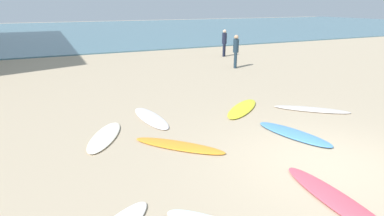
{
  "coord_description": "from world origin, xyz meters",
  "views": [
    {
      "loc": [
        -4.94,
        -4.08,
        3.09
      ],
      "look_at": [
        -1.28,
        3.69,
        0.3
      ],
      "focal_mm": 30.02,
      "sensor_mm": 36.0,
      "label": 1
    }
  ],
  "objects_px": {
    "surfboard_2": "(242,108)",
    "beachgoer_mid": "(236,50)",
    "surfboard_3": "(105,137)",
    "surfboard_5": "(179,146)",
    "surfboard_1": "(151,118)",
    "surfboard_7": "(294,134)",
    "surfboard_4": "(312,109)",
    "surfboard_6": "(338,201)",
    "beachgoer_near": "(224,42)"
  },
  "relations": [
    {
      "from": "surfboard_2",
      "to": "beachgoer_mid",
      "type": "relative_size",
      "value": 1.3
    },
    {
      "from": "surfboard_3",
      "to": "surfboard_5",
      "type": "height_order",
      "value": "surfboard_3"
    },
    {
      "from": "surfboard_1",
      "to": "surfboard_7",
      "type": "bearing_deg",
      "value": 132.86
    },
    {
      "from": "beachgoer_mid",
      "to": "surfboard_4",
      "type": "bearing_deg",
      "value": 15.16
    },
    {
      "from": "surfboard_1",
      "to": "surfboard_2",
      "type": "relative_size",
      "value": 0.96
    },
    {
      "from": "surfboard_7",
      "to": "beachgoer_mid",
      "type": "xyz_separation_m",
      "value": [
        3.45,
        8.08,
        0.87
      ]
    },
    {
      "from": "surfboard_4",
      "to": "surfboard_6",
      "type": "distance_m",
      "value": 4.96
    },
    {
      "from": "surfboard_4",
      "to": "surfboard_6",
      "type": "bearing_deg",
      "value": 2.18
    },
    {
      "from": "beachgoer_near",
      "to": "surfboard_2",
      "type": "bearing_deg",
      "value": -164.88
    },
    {
      "from": "surfboard_5",
      "to": "beachgoer_mid",
      "type": "distance_m",
      "value": 9.82
    },
    {
      "from": "beachgoer_near",
      "to": "beachgoer_mid",
      "type": "distance_m",
      "value": 3.74
    },
    {
      "from": "surfboard_2",
      "to": "surfboard_6",
      "type": "relative_size",
      "value": 0.88
    },
    {
      "from": "surfboard_2",
      "to": "surfboard_6",
      "type": "distance_m",
      "value": 4.94
    },
    {
      "from": "surfboard_1",
      "to": "surfboard_4",
      "type": "height_order",
      "value": "same"
    },
    {
      "from": "surfboard_1",
      "to": "surfboard_4",
      "type": "bearing_deg",
      "value": 159.83
    },
    {
      "from": "surfboard_2",
      "to": "beachgoer_mid",
      "type": "height_order",
      "value": "beachgoer_mid"
    },
    {
      "from": "surfboard_1",
      "to": "surfboard_6",
      "type": "xyz_separation_m",
      "value": [
        1.5,
        -5.15,
        0.01
      ]
    },
    {
      "from": "surfboard_2",
      "to": "surfboard_5",
      "type": "relative_size",
      "value": 0.97
    },
    {
      "from": "surfboard_3",
      "to": "surfboard_4",
      "type": "height_order",
      "value": "surfboard_3"
    },
    {
      "from": "surfboard_3",
      "to": "surfboard_4",
      "type": "distance_m",
      "value": 6.14
    },
    {
      "from": "surfboard_2",
      "to": "surfboard_5",
      "type": "distance_m",
      "value": 3.27
    },
    {
      "from": "surfboard_6",
      "to": "beachgoer_mid",
      "type": "bearing_deg",
      "value": 68.91
    },
    {
      "from": "surfboard_4",
      "to": "surfboard_2",
      "type": "bearing_deg",
      "value": -75.05
    },
    {
      "from": "surfboard_4",
      "to": "surfboard_5",
      "type": "relative_size",
      "value": 1.01
    },
    {
      "from": "surfboard_6",
      "to": "surfboard_2",
      "type": "bearing_deg",
      "value": 77.72
    },
    {
      "from": "surfboard_2",
      "to": "beachgoer_mid",
      "type": "xyz_separation_m",
      "value": [
        3.46,
        5.84,
        0.87
      ]
    },
    {
      "from": "surfboard_2",
      "to": "surfboard_3",
      "type": "relative_size",
      "value": 1.11
    },
    {
      "from": "beachgoer_near",
      "to": "surfboard_7",
      "type": "bearing_deg",
      "value": -160.09
    },
    {
      "from": "surfboard_1",
      "to": "beachgoer_mid",
      "type": "distance_m",
      "value": 8.35
    },
    {
      "from": "surfboard_6",
      "to": "surfboard_7",
      "type": "height_order",
      "value": "surfboard_7"
    },
    {
      "from": "surfboard_4",
      "to": "surfboard_7",
      "type": "height_order",
      "value": "surfboard_7"
    },
    {
      "from": "beachgoer_near",
      "to": "beachgoer_mid",
      "type": "height_order",
      "value": "beachgoer_mid"
    },
    {
      "from": "surfboard_1",
      "to": "surfboard_3",
      "type": "bearing_deg",
      "value": 25.37
    },
    {
      "from": "surfboard_4",
      "to": "beachgoer_near",
      "type": "height_order",
      "value": "beachgoer_near"
    },
    {
      "from": "surfboard_5",
      "to": "surfboard_7",
      "type": "relative_size",
      "value": 1.08
    },
    {
      "from": "surfboard_1",
      "to": "surfboard_2",
      "type": "bearing_deg",
      "value": 168.01
    },
    {
      "from": "surfboard_7",
      "to": "beachgoer_mid",
      "type": "relative_size",
      "value": 1.24
    },
    {
      "from": "surfboard_2",
      "to": "surfboard_3",
      "type": "height_order",
      "value": "surfboard_2"
    },
    {
      "from": "surfboard_3",
      "to": "surfboard_1",
      "type": "bearing_deg",
      "value": -123.1
    },
    {
      "from": "surfboard_4",
      "to": "beachgoer_mid",
      "type": "distance_m",
      "value": 7.04
    },
    {
      "from": "surfboard_3",
      "to": "beachgoer_near",
      "type": "distance_m",
      "value": 13.35
    },
    {
      "from": "surfboard_6",
      "to": "beachgoer_near",
      "type": "height_order",
      "value": "beachgoer_near"
    },
    {
      "from": "surfboard_1",
      "to": "surfboard_6",
      "type": "bearing_deg",
      "value": 102.16
    },
    {
      "from": "surfboard_4",
      "to": "beachgoer_near",
      "type": "xyz_separation_m",
      "value": [
        2.99,
        10.27,
        0.87
      ]
    },
    {
      "from": "surfboard_2",
      "to": "surfboard_6",
      "type": "bearing_deg",
      "value": 125.32
    },
    {
      "from": "surfboard_1",
      "to": "surfboard_6",
      "type": "distance_m",
      "value": 5.36
    },
    {
      "from": "surfboard_1",
      "to": "surfboard_5",
      "type": "height_order",
      "value": "surfboard_5"
    },
    {
      "from": "surfboard_2",
      "to": "beachgoer_near",
      "type": "distance_m",
      "value": 10.54
    },
    {
      "from": "surfboard_2",
      "to": "beachgoer_mid",
      "type": "distance_m",
      "value": 6.84
    },
    {
      "from": "beachgoer_near",
      "to": "surfboard_1",
      "type": "bearing_deg",
      "value": -178.02
    }
  ]
}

